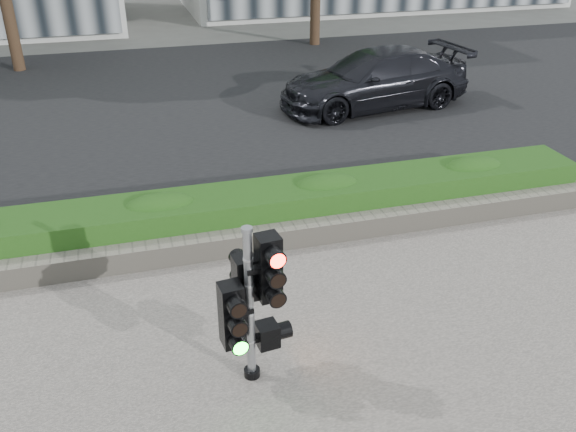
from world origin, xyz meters
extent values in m
plane|color=#51514C|center=(0.00, 0.00, 0.00)|extent=(120.00, 120.00, 0.00)
cube|color=black|center=(0.00, 10.00, 0.01)|extent=(60.00, 13.00, 0.02)
cube|color=gray|center=(0.00, 3.15, 0.06)|extent=(60.00, 0.25, 0.12)
cube|color=gray|center=(0.00, 1.90, 0.20)|extent=(12.00, 0.32, 0.34)
cube|color=#3C7824|center=(0.00, 2.55, 0.37)|extent=(12.00, 1.00, 0.68)
cylinder|color=black|center=(-4.50, 14.50, 2.02)|extent=(0.36, 0.36, 4.03)
cylinder|color=black|center=(-0.53, -0.80, 0.08)|extent=(0.18, 0.18, 0.09)
cylinder|color=gray|center=(-0.53, -0.80, 0.97)|extent=(0.10, 0.10, 1.89)
cylinder|color=gray|center=(-0.53, -0.80, 1.94)|extent=(0.12, 0.12, 0.05)
cube|color=#FF1107|center=(-0.32, -0.80, 1.46)|extent=(0.27, 0.27, 0.75)
cube|color=#14E51E|center=(-0.74, -0.85, 0.97)|extent=(0.27, 0.27, 0.75)
cube|color=black|center=(-0.53, -0.59, 1.23)|extent=(0.27, 0.27, 0.52)
cube|color=orange|center=(-0.33, -0.75, 0.54)|extent=(0.27, 0.27, 0.28)
imported|color=black|center=(4.67, 8.08, 0.74)|extent=(5.16, 2.63, 1.43)
camera|label=1|loc=(-1.57, -6.00, 4.90)|focal=38.00mm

